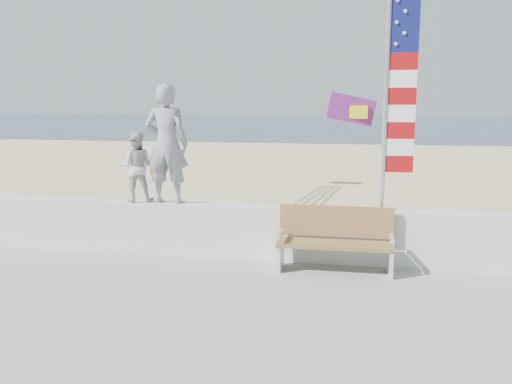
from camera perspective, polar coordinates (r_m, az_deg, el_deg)
ground at (r=7.57m, az=-4.12°, el=-12.32°), size 220.00×220.00×0.00m
sand at (r=16.14m, az=4.07°, el=-0.43°), size 90.00×40.00×0.08m
seawall at (r=9.24m, az=-0.99°, el=-4.17°), size 30.00×0.35×0.90m
adult at (r=9.39m, az=-9.39°, el=5.01°), size 0.76×0.52×2.04m
child at (r=9.64m, az=-12.54°, el=2.60°), size 0.70×0.61×1.23m
bench at (r=8.61m, az=8.35°, el=-4.89°), size 1.80×0.57×1.00m
flag at (r=8.81m, az=14.37°, el=10.38°), size 0.50×0.08×3.50m
parafoil_kite at (r=10.18m, az=10.04°, el=8.54°), size 0.95×0.42×0.63m
sign at (r=12.91m, az=-10.37°, el=1.01°), size 0.32×0.07×1.46m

